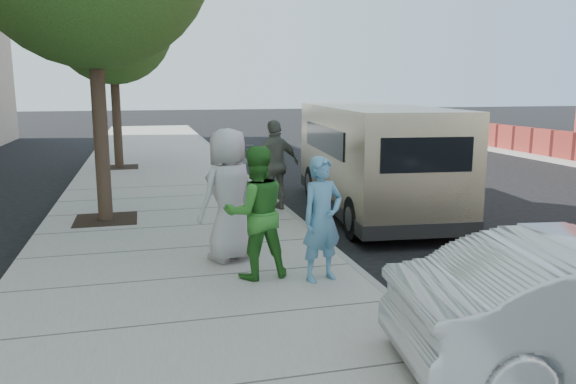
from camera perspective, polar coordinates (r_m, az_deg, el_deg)
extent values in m
plane|color=black|center=(9.59, -4.86, -6.10)|extent=(120.00, 120.00, 0.00)
cube|color=gray|center=(9.46, -10.88, -6.02)|extent=(5.00, 60.00, 0.15)
cube|color=gray|center=(9.90, 3.41, -5.09)|extent=(0.12, 60.00, 0.16)
cube|color=black|center=(11.78, -18.00, -2.65)|extent=(1.20, 1.20, 0.01)
cylinder|color=#38281E|center=(11.50, -18.57, 6.97)|extent=(0.28, 0.28, 3.96)
cube|color=black|center=(19.25, -16.74, 2.44)|extent=(1.20, 1.20, 0.01)
cylinder|color=#38281E|center=(19.10, -17.03, 7.66)|extent=(0.28, 0.28, 3.52)
sphere|color=#234C19|center=(19.18, -17.50, 16.05)|extent=(3.80, 3.80, 3.80)
sphere|color=#234C19|center=(18.82, -15.74, 17.78)|extent=(2.85, 2.85, 2.85)
sphere|color=#234C19|center=(19.73, -18.99, 16.67)|extent=(2.66, 2.66, 2.66)
cylinder|color=gray|center=(10.20, -4.42, -0.57)|extent=(0.06, 0.06, 1.26)
cube|color=gray|center=(10.09, -4.47, 3.18)|extent=(0.25, 0.10, 0.09)
cube|color=#2D2D30|center=(10.07, -5.03, 4.06)|extent=(0.15, 0.13, 0.25)
cube|color=#2D2D30|center=(10.08, -3.94, 4.08)|extent=(0.15, 0.13, 0.25)
cube|color=#C7B48F|center=(12.27, 8.70, 3.63)|extent=(2.69, 5.94, 2.12)
cube|color=#C7B48F|center=(15.34, 5.13, 3.12)|extent=(2.01, 0.78, 0.91)
cube|color=black|center=(9.53, 13.97, 3.67)|extent=(1.59, 0.18, 0.59)
cylinder|color=black|center=(13.99, 2.60, 0.96)|extent=(0.36, 0.83, 0.81)
cylinder|color=black|center=(14.47, 9.90, 1.14)|extent=(0.36, 0.83, 0.81)
cylinder|color=black|center=(10.26, 6.93, -2.69)|extent=(0.36, 0.83, 0.81)
cylinder|color=black|center=(10.91, 16.46, -2.25)|extent=(0.36, 0.83, 0.81)
imported|color=#548FB3|center=(7.59, 3.49, -2.76)|extent=(0.71, 0.57, 1.70)
imported|color=#317D29|center=(7.68, -3.29, -2.10)|extent=(0.95, 0.77, 1.83)
imported|color=#B3B3B6|center=(8.48, -6.03, -0.30)|extent=(1.17, 1.05, 2.01)
imported|color=slate|center=(11.97, -1.29, 2.75)|extent=(1.22, 0.77, 1.93)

